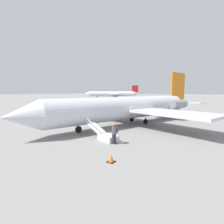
# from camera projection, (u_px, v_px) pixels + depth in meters

# --- Properties ---
(ground_plane) EXTENTS (600.00, 600.00, 0.00)m
(ground_plane) POSITION_uv_depth(u_px,v_px,m) (127.00, 125.00, 23.16)
(ground_plane) COLOR gray
(airplane_main) EXTENTS (28.77, 21.97, 7.60)m
(airplane_main) POSITION_uv_depth(u_px,v_px,m) (132.00, 107.00, 23.51)
(airplane_main) COLOR silver
(airplane_main) RESTS_ON ground
(airplane_far_left) EXTENTS (31.03, 37.66, 9.42)m
(airplane_far_left) POSITION_uv_depth(u_px,v_px,m) (113.00, 94.00, 140.14)
(airplane_far_left) COLOR silver
(airplane_far_left) RESTS_ON ground
(boarding_stairs) EXTENTS (2.09, 4.14, 1.83)m
(boarding_stairs) POSITION_uv_depth(u_px,v_px,m) (105.00, 135.00, 15.86)
(boarding_stairs) COLOR silver
(boarding_stairs) RESTS_ON ground
(passenger) EXTENTS (0.42, 0.56, 1.74)m
(passenger) POSITION_uv_depth(u_px,v_px,m) (114.00, 132.00, 14.49)
(passenger) COLOR #23232D
(passenger) RESTS_ON ground
(traffic_cone_near_stairs) EXTENTS (0.47, 0.47, 0.52)m
(traffic_cone_near_stairs) POSITION_uv_depth(u_px,v_px,m) (111.00, 158.00, 10.82)
(traffic_cone_near_stairs) COLOR black
(traffic_cone_near_stairs) RESTS_ON ground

